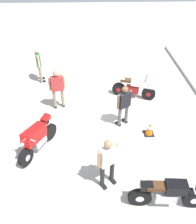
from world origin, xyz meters
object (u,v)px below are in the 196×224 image
Objects in this scene: motorcycle_black_cruiser at (168,194)px; person_in_black_shirt at (124,104)px; person_in_green_shirt at (39,63)px; motorcycle_cream_vintage at (134,88)px; motorcycle_red_sportbike at (37,137)px; person_in_white_shirt at (108,160)px; traffic_cone at (150,129)px; person_in_red_shirt at (57,87)px.

person_in_black_shirt is at bearing 106.40° from motorcycle_black_cruiser.
person_in_black_shirt is (3.55, 3.71, -0.00)m from person_in_green_shirt.
motorcycle_red_sportbike reaches higher than motorcycle_cream_vintage.
person_in_green_shirt is 6.92m from person_in_white_shirt.
traffic_cone is (2.52, 0.22, -0.23)m from motorcycle_cream_vintage.
motorcycle_black_cruiser is 1.21× the size of person_in_white_shirt.
motorcycle_cream_vintage is 2.54m from traffic_cone.
motorcycle_black_cruiser is 8.36m from person_in_green_shirt.
motorcycle_red_sportbike is at bearing 157.58° from person_in_red_shirt.
motorcycle_black_cruiser is 1.23× the size of person_in_green_shirt.
motorcycle_red_sportbike is 1.06× the size of person_in_white_shirt.
person_in_white_shirt is (6.27, 2.93, 0.02)m from person_in_green_shirt.
person_in_black_shirt is at bearing -91.26° from motorcycle_cream_vintage.
person_in_green_shirt is at bearing 178.35° from motorcycle_cream_vintage.
person_in_black_shirt is 0.98× the size of person_in_white_shirt.
person_in_red_shirt is 1.00× the size of person_in_white_shirt.
person_in_black_shirt is 2.83m from person_in_white_shirt.
traffic_cone is (-2.88, 0.16, -0.26)m from motorcycle_black_cruiser.
person_in_black_shirt is at bearing -124.09° from traffic_cone.
person_in_white_shirt is at bearing -39.12° from traffic_cone.
person_in_green_shirt is at bearing 14.12° from person_in_red_shirt.
person_in_red_shirt is at bearing -78.52° from person_in_green_shirt.
person_in_green_shirt is at bearing 13.89° from person_in_black_shirt.
person_in_white_shirt is (4.62, -1.49, 0.51)m from motorcycle_cream_vintage.
person_in_green_shirt is (-7.06, -4.46, 0.45)m from motorcycle_black_cruiser.
motorcycle_black_cruiser is at bearing -156.75° from person_in_red_shirt.
person_in_red_shirt is 1.02× the size of person_in_black_shirt.
person_in_black_shirt reaches higher than motorcycle_black_cruiser.
motorcycle_cream_vintage is at bearing -175.05° from traffic_cone.
person_in_red_shirt is at bearing 173.41° from person_in_white_shirt.
person_in_white_shirt is at bearing 157.19° from motorcycle_black_cruiser.
motorcycle_black_cruiser is (5.40, 0.05, 0.03)m from motorcycle_cream_vintage.
person_in_black_shirt is (1.22, 2.57, -0.03)m from person_in_red_shirt.
person_in_green_shirt is 5.14m from person_in_black_shirt.
motorcycle_red_sportbike is 2.69m from person_in_white_shirt.
motorcycle_black_cruiser is 1.14× the size of motorcycle_red_sportbike.
person_in_red_shirt reaches higher than person_in_black_shirt.
motorcycle_black_cruiser is 4.39m from motorcycle_red_sportbike.
motorcycle_black_cruiser reaches higher than motorcycle_cream_vintage.
motorcycle_cream_vintage is at bearing -35.07° from person_in_green_shirt.
person_in_white_shirt is 3.28× the size of traffic_cone.
person_in_red_shirt is at bearing 129.44° from motorcycle_black_cruiser.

